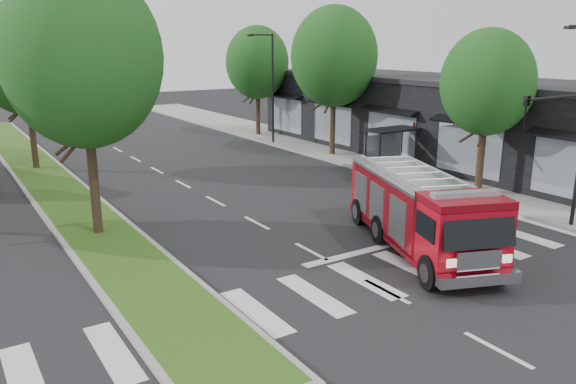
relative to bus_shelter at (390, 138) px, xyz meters
The scene contains 13 objects.
ground 14.00m from the bus_shelter, 143.97° to the right, with size 140.00×140.00×0.00m, color black.
sidewalk_right 3.00m from the bus_shelter, 54.94° to the left, with size 5.00×80.00×0.15m, color gray.
median 19.92m from the bus_shelter, 150.20° to the left, with size 3.00×50.00×0.15m.
storefront_row 6.11m from the bus_shelter, 17.71° to the left, with size 8.00×30.00×5.00m, color black.
bus_shelter is the anchor object (origin of this frame).
tree_right_near 7.06m from the bus_shelter, 87.21° to the right, with size 4.40×4.40×8.05m.
tree_right_mid 7.36m from the bus_shelter, 87.07° to the left, with size 5.60×5.60×9.72m.
tree_right_far 16.30m from the bus_shelter, 88.92° to the left, with size 5.00×5.00×8.73m.
tree_median_near 17.98m from the bus_shelter, behind, with size 5.80×5.80×10.16m.
tree_median_far 21.36m from the bus_shelter, 145.43° to the left, with size 5.60×5.60×9.72m.
streetlight_right_near 12.05m from the bus_shelter, 97.76° to the right, with size 4.08×0.22×8.00m.
streetlight_right_far 12.13m from the bus_shelter, 94.11° to the left, with size 2.11×0.20×8.00m.
fire_engine 12.68m from the bus_shelter, 127.70° to the right, with size 5.40×8.91×2.97m.
Camera 1 is at (-11.00, -15.60, 7.30)m, focal length 35.00 mm.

